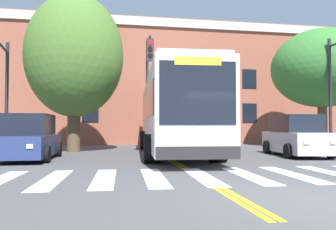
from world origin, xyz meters
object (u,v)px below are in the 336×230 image
Objects in this scene: car_navy_near_lane at (29,139)px; car_silver_far_lane at (296,137)px; street_tree_curbside_large at (322,68)px; street_tree_curbside_small at (75,56)px; city_bus at (172,113)px; traffic_light_far_corner at (1,76)px; traffic_light_overhead at (148,75)px.

car_navy_near_lane is 0.94× the size of car_silver_far_lane.
street_tree_curbside_small is at bearing -177.13° from street_tree_curbside_large.
city_bus is 1.58× the size of street_tree_curbside_small.
city_bus is at bearing 0.23° from traffic_light_far_corner.
street_tree_curbside_large reaches higher than car_navy_near_lane.
car_navy_near_lane is 0.51× the size of street_tree_curbside_large.
street_tree_curbside_small reaches higher than street_tree_curbside_large.
street_tree_curbside_large reaches higher than traffic_light_overhead.
street_tree_curbside_large is (15.52, 4.55, 3.95)m from car_navy_near_lane.
traffic_light_overhead reaches higher than traffic_light_far_corner.
car_navy_near_lane is at bearing -147.79° from traffic_light_overhead.
car_silver_far_lane is at bearing -134.09° from street_tree_curbside_large.
car_silver_far_lane is 0.72× the size of traffic_light_overhead.
traffic_light_far_corner is 0.89× the size of traffic_light_overhead.
street_tree_curbside_large is at bearing 15.44° from city_bus.
traffic_light_far_corner reaches higher than city_bus.
street_tree_curbside_large is 0.98× the size of street_tree_curbside_small.
car_navy_near_lane is at bearing -163.66° from street_tree_curbside_large.
car_navy_near_lane is 6.54m from traffic_light_overhead.
traffic_light_far_corner is at bearing -169.36° from traffic_light_overhead.
car_navy_near_lane is at bearing 179.13° from car_silver_far_lane.
traffic_light_overhead is (6.49, 1.22, 0.41)m from traffic_light_far_corner.
traffic_light_far_corner is at bearing -171.08° from street_tree_curbside_large.
car_silver_far_lane is at bearing -22.35° from street_tree_curbside_small.
city_bus is 3.00× the size of car_silver_far_lane.
street_tree_curbside_small is at bearing 157.43° from city_bus.
traffic_light_overhead is (-1.01, 1.19, 1.99)m from city_bus.
street_tree_curbside_small is at bearing 72.27° from car_navy_near_lane.
traffic_light_overhead is at bearing -172.13° from street_tree_curbside_large.
car_navy_near_lane is at bearing -107.73° from street_tree_curbside_small.
city_bus is at bearing -164.56° from street_tree_curbside_large.
traffic_light_overhead reaches higher than city_bus.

